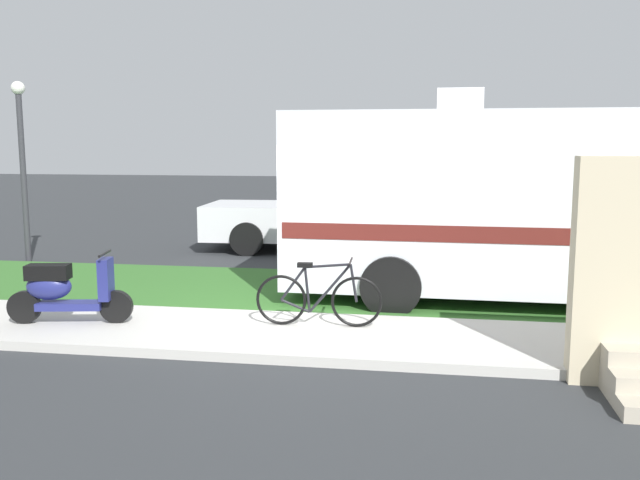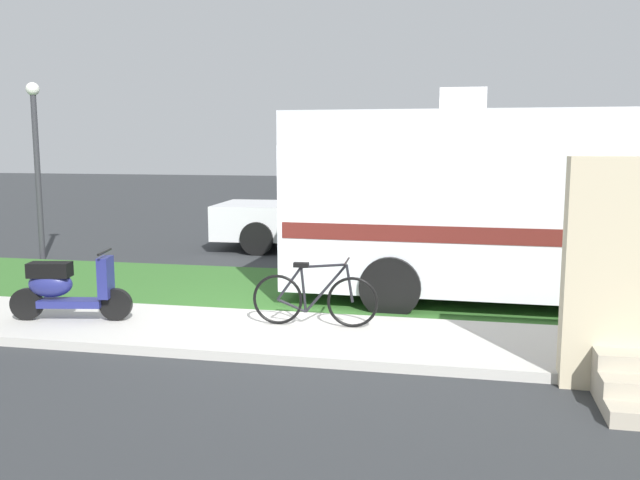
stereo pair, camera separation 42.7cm
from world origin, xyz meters
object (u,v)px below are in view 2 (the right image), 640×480
object	(u,v)px
scooter	(66,287)
pickup_truck_near	(354,210)
street_lamp_post	(36,152)
motorhome_rv	(543,200)
bicycle	(315,298)

from	to	relation	value
scooter	pickup_truck_near	xyz separation A→B (m)	(2.81, 7.50, 0.37)
pickup_truck_near	street_lamp_post	world-z (taller)	street_lamp_post
motorhome_rv	scooter	world-z (taller)	motorhome_rv
bicycle	motorhome_rv	bearing A→B (deg)	36.84
motorhome_rv	pickup_truck_near	distance (m)	6.07
bicycle	street_lamp_post	distance (m)	8.55
pickup_truck_near	street_lamp_post	distance (m)	7.12
motorhome_rv	street_lamp_post	size ratio (longest dim) A/B	2.01
scooter	pickup_truck_near	distance (m)	8.02
motorhome_rv	scooter	bearing A→B (deg)	-157.24
motorhome_rv	bicycle	bearing A→B (deg)	-143.16
scooter	street_lamp_post	distance (m)	6.35
motorhome_rv	pickup_truck_near	size ratio (longest dim) A/B	1.39
motorhome_rv	scooter	xyz separation A→B (m)	(-6.49, -2.72, -1.09)
motorhome_rv	scooter	size ratio (longest dim) A/B	4.58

